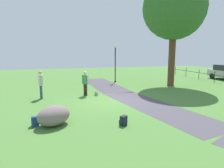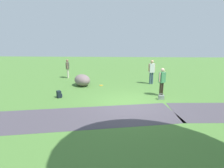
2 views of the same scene
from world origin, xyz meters
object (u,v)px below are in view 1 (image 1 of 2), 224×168
object	(u,v)px
lawn_boulder	(54,116)
handbag_on_grass	(96,93)
man_near_boulder	(41,83)
frisbee_on_grass	(52,115)
large_shade_tree	(174,8)
woman_with_handbag	(85,82)
lamp_post	(115,59)
backpack_by_boulder	(35,121)
spare_backpack_on_lawn	(123,121)

from	to	relation	value
lawn_boulder	handbag_on_grass	distance (m)	5.72
man_near_boulder	frisbee_on_grass	xyz separation A→B (m)	(3.67, 0.67, -1.03)
large_shade_tree	frisbee_on_grass	distance (m)	13.12
lawn_boulder	woman_with_handbag	world-z (taller)	woman_with_handbag
lamp_post	frisbee_on_grass	xyz separation A→B (m)	(8.97, -5.84, -2.19)
lamp_post	backpack_by_boulder	world-z (taller)	lamp_post
woman_with_handbag	backpack_by_boulder	size ratio (longest dim) A/B	4.13
large_shade_tree	spare_backpack_on_lawn	distance (m)	12.27
lawn_boulder	frisbee_on_grass	distance (m)	1.40
large_shade_tree	spare_backpack_on_lawn	xyz separation A→B (m)	(7.82, -7.08, -6.26)
backpack_by_boulder	woman_with_handbag	bearing A→B (deg)	150.86
lamp_post	woman_with_handbag	size ratio (longest dim) A/B	2.16
man_near_boulder	backpack_by_boulder	world-z (taller)	man_near_boulder
lawn_boulder	handbag_on_grass	size ratio (longest dim) A/B	5.20
lamp_post	lawn_boulder	bearing A→B (deg)	-29.07
spare_backpack_on_lawn	large_shade_tree	bearing A→B (deg)	137.85
lamp_post	frisbee_on_grass	world-z (taller)	lamp_post
woman_with_handbag	handbag_on_grass	distance (m)	1.09
handbag_on_grass	spare_backpack_on_lawn	world-z (taller)	spare_backpack_on_lawn
handbag_on_grass	frisbee_on_grass	bearing A→B (deg)	-38.11
large_shade_tree	lawn_boulder	size ratio (longest dim) A/B	5.22
handbag_on_grass	spare_backpack_on_lawn	size ratio (longest dim) A/B	0.84
handbag_on_grass	frisbee_on_grass	size ratio (longest dim) A/B	1.36
lamp_post	handbag_on_grass	size ratio (longest dim) A/B	10.64
large_shade_tree	frisbee_on_grass	bearing A→B (deg)	-60.07
lamp_post	handbag_on_grass	world-z (taller)	lamp_post
lawn_boulder	backpack_by_boulder	xyz separation A→B (m)	(-0.13, -0.74, -0.22)
man_near_boulder	woman_with_handbag	bearing A→B (deg)	92.72
lawn_boulder	man_near_boulder	world-z (taller)	man_near_boulder
lawn_boulder	man_near_boulder	bearing A→B (deg)	-171.23
lawn_boulder	lamp_post	bearing A→B (deg)	150.93
man_near_boulder	spare_backpack_on_lawn	bearing A→B (deg)	31.08
lamp_post	man_near_boulder	bearing A→B (deg)	-50.86
handbag_on_grass	backpack_by_boulder	xyz separation A→B (m)	(4.87, -3.51, 0.05)
woman_with_handbag	spare_backpack_on_lawn	bearing A→B (deg)	6.37
lamp_post	lawn_boulder	xyz separation A→B (m)	(10.31, -5.73, -1.79)
large_shade_tree	frisbee_on_grass	xyz separation A→B (m)	(5.70, -9.90, -6.44)
lamp_post	frisbee_on_grass	distance (m)	10.92
large_shade_tree	handbag_on_grass	world-z (taller)	large_shade_tree
large_shade_tree	spare_backpack_on_lawn	world-z (taller)	large_shade_tree
backpack_by_boulder	spare_backpack_on_lawn	size ratio (longest dim) A/B	1.00
lamp_post	man_near_boulder	world-z (taller)	lamp_post
man_near_boulder	handbag_on_grass	distance (m)	3.66
man_near_boulder	handbag_on_grass	size ratio (longest dim) A/B	5.31
man_near_boulder	backpack_by_boulder	xyz separation A→B (m)	(4.88, 0.03, -0.85)
man_near_boulder	backpack_by_boulder	size ratio (longest dim) A/B	4.45
woman_with_handbag	backpack_by_boulder	world-z (taller)	woman_with_handbag
lawn_boulder	frisbee_on_grass	world-z (taller)	lawn_boulder
woman_with_handbag	backpack_by_boulder	distance (m)	5.79
woman_with_handbag	man_near_boulder	world-z (taller)	man_near_boulder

